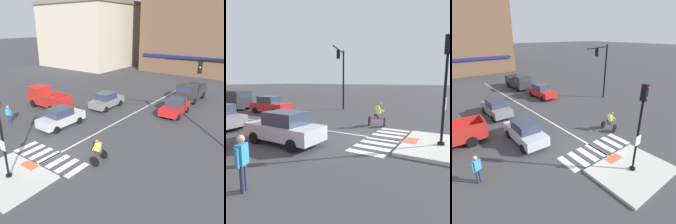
{
  "view_description": "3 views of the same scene",
  "coord_description": "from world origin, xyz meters",
  "views": [
    {
      "loc": [
        11.31,
        -9.1,
        8.03
      ],
      "look_at": [
        1.18,
        4.79,
        1.84
      ],
      "focal_mm": 38.26,
      "sensor_mm": 36.0,
      "label": 1
    },
    {
      "loc": [
        -10.68,
        -3.95,
        3.16
      ],
      "look_at": [
        1.42,
        3.12,
        1.04
      ],
      "focal_mm": 33.44,
      "sensor_mm": 36.0,
      "label": 2
    },
    {
      "loc": [
        -8.76,
        -8.12,
        7.43
      ],
      "look_at": [
        0.78,
        4.02,
        1.18
      ],
      "focal_mm": 31.15,
      "sensor_mm": 36.0,
      "label": 3
    }
  ],
  "objects": [
    {
      "name": "ground_plane",
      "position": [
        0.0,
        0.0,
        0.0
      ],
      "size": [
        300.0,
        300.0,
        0.0
      ],
      "primitive_type": "plane",
      "color": "#3D3D3F"
    },
    {
      "name": "traffic_island",
      "position": [
        0.0,
        -3.36,
        0.07
      ],
      "size": [
        4.53,
        3.39,
        0.15
      ],
      "primitive_type": "cube",
      "color": "beige",
      "rests_on": "ground"
    },
    {
      "name": "tactile_pad_front",
      "position": [
        0.0,
        -2.01,
        0.15
      ],
      "size": [
        1.1,
        0.6,
        0.01
      ],
      "primitive_type": "cube",
      "color": "#DB5B38",
      "rests_on": "traffic_island"
    },
    {
      "name": "signal_pole",
      "position": [
        0.0,
        -3.37,
        3.16
      ],
      "size": [
        0.44,
        0.38,
        5.01
      ],
      "color": "black",
      "rests_on": "traffic_island"
    },
    {
      "name": "crosswalk_stripe_a",
      "position": [
        -2.47,
        -0.53,
        0.0
      ],
      "size": [
        0.44,
        1.8,
        0.01
      ],
      "primitive_type": "cube",
      "color": "silver",
      "rests_on": "ground"
    },
    {
      "name": "crosswalk_stripe_b",
      "position": [
        -1.65,
        -0.53,
        0.0
      ],
      "size": [
        0.44,
        1.8,
        0.01
      ],
      "primitive_type": "cube",
      "color": "silver",
      "rests_on": "ground"
    },
    {
      "name": "crosswalk_stripe_c",
      "position": [
        -0.82,
        -0.53,
        0.0
      ],
      "size": [
        0.44,
        1.8,
        0.01
      ],
      "primitive_type": "cube",
      "color": "silver",
      "rests_on": "ground"
    },
    {
      "name": "crosswalk_stripe_d",
      "position": [
        0.0,
        -0.53,
        0.0
      ],
      "size": [
        0.44,
        1.8,
        0.01
      ],
      "primitive_type": "cube",
      "color": "silver",
      "rests_on": "ground"
    },
    {
      "name": "crosswalk_stripe_e",
      "position": [
        0.82,
        -0.53,
        0.0
      ],
      "size": [
        0.44,
        1.8,
        0.01
      ],
      "primitive_type": "cube",
      "color": "silver",
      "rests_on": "ground"
    },
    {
      "name": "crosswalk_stripe_f",
      "position": [
        1.65,
        -0.53,
        0.0
      ],
      "size": [
        0.44,
        1.8,
        0.01
      ],
      "primitive_type": "cube",
      "color": "silver",
      "rests_on": "ground"
    },
    {
      "name": "crosswalk_stripe_g",
      "position": [
        2.47,
        -0.53,
        0.0
      ],
      "size": [
        0.44,
        1.8,
        0.01
      ],
      "primitive_type": "cube",
      "color": "silver",
      "rests_on": "ground"
    },
    {
      "name": "lane_centre_line",
      "position": [
        0.12,
        10.0,
        0.0
      ],
      "size": [
        0.14,
        28.0,
        0.01
      ],
      "primitive_type": "cube",
      "color": "silver",
      "rests_on": "ground"
    },
    {
      "name": "building_corner_left",
      "position": [
        -23.86,
        32.53,
        6.39
      ],
      "size": [
        17.17,
        18.0,
        12.73
      ],
      "color": "beige",
      "rests_on": "ground"
    },
    {
      "name": "building_corner_right",
      "position": [
        -1.36,
        40.43,
        10.2
      ],
      "size": [
        21.08,
        19.62,
        20.37
      ],
      "color": "brown",
      "rests_on": "ground"
    },
    {
      "name": "car_red_eastbound_far",
      "position": [
        3.44,
        11.95,
        0.81
      ],
      "size": [
        1.95,
        4.16,
        1.64
      ],
      "color": "red",
      "rests_on": "ground"
    },
    {
      "name": "car_silver_westbound_near",
      "position": [
        -3.21,
        3.51,
        0.81
      ],
      "size": [
        1.92,
        4.14,
        1.64
      ],
      "color": "silver",
      "rests_on": "ground"
    },
    {
      "name": "car_grey_westbound_far",
      "position": [
        -3.09,
        9.71,
        0.81
      ],
      "size": [
        1.89,
        4.12,
        1.64
      ],
      "color": "slate",
      "rests_on": "ground"
    },
    {
      "name": "pickup_truck_red_cross_left",
      "position": [
        -8.34,
        6.19,
        0.98
      ],
      "size": [
        5.19,
        2.26,
        2.08
      ],
      "color": "red",
      "rests_on": "ground"
    },
    {
      "name": "pickup_truck_charcoal_eastbound_distant",
      "position": [
        3.06,
        17.24,
        0.98
      ],
      "size": [
        2.13,
        5.13,
        2.08
      ],
      "color": "#2D2D30",
      "rests_on": "ground"
    },
    {
      "name": "cyclist",
      "position": [
        3.02,
        0.84,
        0.87
      ],
      "size": [
        0.82,
        1.18,
        1.68
      ],
      "color": "black",
      "rests_on": "ground"
    },
    {
      "name": "pedestrian_at_curb_left",
      "position": [
        -7.22,
        1.19,
        0.98
      ],
      "size": [
        0.51,
        0.35,
        1.67
      ],
      "color": "#2D334C",
      "rests_on": "ground"
    }
  ]
}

